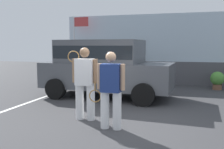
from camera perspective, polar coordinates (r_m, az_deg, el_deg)
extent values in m
plane|color=#38383A|center=(6.08, 0.19, -11.24)|extent=(40.00, 40.00, 0.00)
cube|color=silver|center=(8.82, -18.09, -5.94)|extent=(0.12, 4.40, 0.01)
cube|color=silver|center=(12.65, 9.29, 5.59)|extent=(8.84, 0.30, 3.35)
cube|color=#4C4C51|center=(12.51, 9.08, 0.42)|extent=(7.43, 0.10, 1.10)
cube|color=brown|center=(12.61, 4.92, 2.80)|extent=(0.90, 0.06, 2.10)
cube|color=#4C4F54|center=(9.16, -1.08, -0.11)|extent=(4.70, 2.15, 0.90)
cube|color=#4C4F54|center=(9.20, -2.56, 5.21)|extent=(2.99, 1.92, 0.80)
cube|color=black|center=(9.20, -2.56, 5.09)|extent=(2.93, 1.93, 0.44)
cylinder|color=black|center=(9.72, 9.53, -2.44)|extent=(0.73, 0.30, 0.72)
cylinder|color=black|center=(7.88, 7.03, -4.47)|extent=(0.73, 0.30, 0.72)
cylinder|color=black|center=(10.71, -7.02, -1.59)|extent=(0.73, 0.30, 0.72)
cylinder|color=black|center=(9.07, -12.46, -3.14)|extent=(0.73, 0.30, 0.72)
cylinder|color=white|center=(6.40, -4.77, -6.29)|extent=(0.20, 0.20, 0.87)
cylinder|color=white|center=(6.52, -7.22, -6.10)|extent=(0.20, 0.20, 0.87)
cube|color=white|center=(6.34, -6.09, 0.55)|extent=(0.45, 0.28, 0.65)
sphere|color=#8C6647|center=(6.30, -6.14, 4.92)|extent=(0.24, 0.24, 0.24)
cylinder|color=#8C6647|center=(6.23, -3.72, 0.74)|extent=(0.11, 0.11, 0.60)
cylinder|color=#8C6647|center=(6.44, -8.38, 0.87)|extent=(0.11, 0.11, 0.60)
torus|color=olive|center=(6.48, -8.60, 3.98)|extent=(0.29, 0.11, 0.29)
cylinder|color=olive|center=(6.50, -8.57, 1.91)|extent=(0.03, 0.03, 0.20)
cylinder|color=white|center=(5.68, 1.13, -8.13)|extent=(0.19, 0.19, 0.83)
cylinder|color=white|center=(5.77, -1.61, -7.92)|extent=(0.19, 0.19, 0.83)
cube|color=navy|center=(5.59, -0.25, -0.79)|extent=(0.43, 0.27, 0.62)
sphere|color=tan|center=(5.55, -0.26, 3.93)|extent=(0.23, 0.23, 0.23)
cylinder|color=tan|center=(5.51, 2.38, -0.61)|extent=(0.11, 0.11, 0.57)
cylinder|color=tan|center=(5.67, -2.82, -0.42)|extent=(0.11, 0.11, 0.57)
torus|color=olive|center=(5.83, -3.80, -4.83)|extent=(0.37, 0.03, 0.37)
cylinder|color=olive|center=(5.79, -3.81, -2.54)|extent=(0.03, 0.03, 0.20)
cylinder|color=brown|center=(11.69, 22.42, -2.57)|extent=(0.37, 0.37, 0.23)
sphere|color=#4C8C38|center=(11.64, 22.49, -0.82)|extent=(0.58, 0.58, 0.58)
cylinder|color=silver|center=(13.11, -8.41, 5.53)|extent=(0.05, 0.05, 3.30)
cube|color=#B23838|center=(13.00, -6.88, 11.62)|extent=(0.75, 0.05, 0.45)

